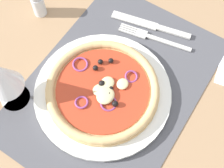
{
  "coord_description": "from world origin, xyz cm",
  "views": [
    {
      "loc": [
        -25.17,
        -15.6,
        62.56
      ],
      "look_at": [
        -0.95,
        0.0,
        2.6
      ],
      "focal_mm": 49.52,
      "sensor_mm": 36.0,
      "label": 1
    }
  ],
  "objects_px": {
    "wine_glass": "(1,77)",
    "plate": "(103,93)",
    "fork": "(151,37)",
    "pepper_shaker": "(38,4)",
    "knife": "(150,25)",
    "pizza": "(103,89)"
  },
  "relations": [
    {
      "from": "plate",
      "to": "pepper_shaker",
      "type": "xyz_separation_m",
      "value": [
        0.1,
        0.26,
        0.02
      ]
    },
    {
      "from": "pizza",
      "to": "pepper_shaker",
      "type": "distance_m",
      "value": 0.28
    },
    {
      "from": "pepper_shaker",
      "to": "pizza",
      "type": "bearing_deg",
      "value": -111.98
    },
    {
      "from": "pizza",
      "to": "knife",
      "type": "height_order",
      "value": "pizza"
    },
    {
      "from": "plate",
      "to": "fork",
      "type": "height_order",
      "value": "plate"
    },
    {
      "from": "pizza",
      "to": "plate",
      "type": "bearing_deg",
      "value": 141.94
    },
    {
      "from": "knife",
      "to": "pepper_shaker",
      "type": "height_order",
      "value": "pepper_shaker"
    },
    {
      "from": "wine_glass",
      "to": "pizza",
      "type": "bearing_deg",
      "value": -54.8
    },
    {
      "from": "knife",
      "to": "pizza",
      "type": "bearing_deg",
      "value": 78.83
    },
    {
      "from": "wine_glass",
      "to": "pepper_shaker",
      "type": "distance_m",
      "value": 0.25
    },
    {
      "from": "plate",
      "to": "knife",
      "type": "relative_size",
      "value": 1.5
    },
    {
      "from": "wine_glass",
      "to": "fork",
      "type": "bearing_deg",
      "value": -30.02
    },
    {
      "from": "pizza",
      "to": "fork",
      "type": "distance_m",
      "value": 0.19
    },
    {
      "from": "pepper_shaker",
      "to": "plate",
      "type": "bearing_deg",
      "value": -112.02
    },
    {
      "from": "wine_glass",
      "to": "pepper_shaker",
      "type": "bearing_deg",
      "value": 25.04
    },
    {
      "from": "pizza",
      "to": "wine_glass",
      "type": "xyz_separation_m",
      "value": [
        -0.11,
        0.16,
        0.08
      ]
    },
    {
      "from": "pizza",
      "to": "fork",
      "type": "height_order",
      "value": "pizza"
    },
    {
      "from": "wine_glass",
      "to": "plate",
      "type": "bearing_deg",
      "value": -54.82
    },
    {
      "from": "pizza",
      "to": "knife",
      "type": "relative_size",
      "value": 1.23
    },
    {
      "from": "plate",
      "to": "knife",
      "type": "height_order",
      "value": "plate"
    },
    {
      "from": "fork",
      "to": "pepper_shaker",
      "type": "distance_m",
      "value": 0.29
    },
    {
      "from": "fork",
      "to": "wine_glass",
      "type": "distance_m",
      "value": 0.36
    }
  ]
}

